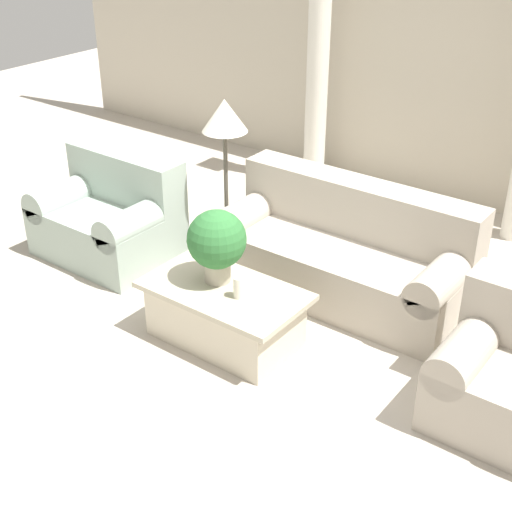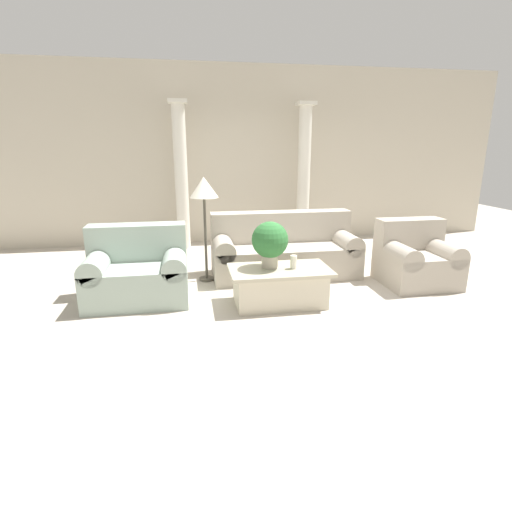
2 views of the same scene
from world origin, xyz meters
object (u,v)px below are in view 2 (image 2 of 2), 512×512
object	(u,v)px
sofa_long	(284,250)
floor_lamp	(204,192)
coffee_table	(279,286)
potted_plant	(270,241)
armchair	(416,258)
loveseat	(138,270)

from	to	relation	value
sofa_long	floor_lamp	size ratio (longest dim) A/B	1.45
coffee_table	potted_plant	world-z (taller)	potted_plant
sofa_long	potted_plant	size ratio (longest dim) A/B	3.78
sofa_long	armchair	size ratio (longest dim) A/B	2.27
sofa_long	coffee_table	world-z (taller)	sofa_long
coffee_table	sofa_long	bearing A→B (deg)	73.95
floor_lamp	armchair	distance (m)	2.94
floor_lamp	armchair	xyz separation A→B (m)	(2.75, -0.59, -0.85)
loveseat	potted_plant	bearing A→B (deg)	-14.09
sofa_long	coffee_table	bearing A→B (deg)	-106.05
loveseat	floor_lamp	size ratio (longest dim) A/B	0.83
potted_plant	armchair	bearing A→B (deg)	9.72
loveseat	floor_lamp	bearing A→B (deg)	33.84
coffee_table	armchair	size ratio (longest dim) A/B	1.29
coffee_table	potted_plant	xyz separation A→B (m)	(-0.11, 0.06, 0.52)
potted_plant	coffee_table	bearing A→B (deg)	-29.40
coffee_table	potted_plant	size ratio (longest dim) A/B	2.15
armchair	floor_lamp	bearing A→B (deg)	167.78
sofa_long	floor_lamp	world-z (taller)	floor_lamp
potted_plant	floor_lamp	xyz separation A→B (m)	(-0.69, 0.95, 0.46)
loveseat	floor_lamp	xyz separation A→B (m)	(0.84, 0.56, 0.85)
armchair	loveseat	bearing A→B (deg)	179.50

